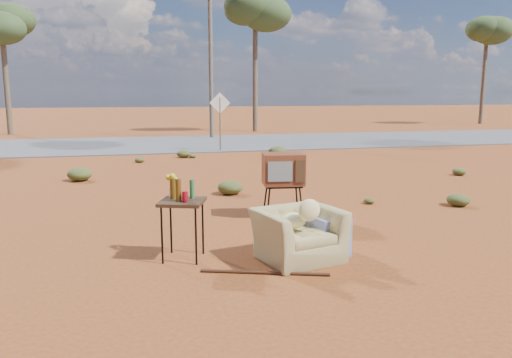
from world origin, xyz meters
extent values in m
plane|color=brown|center=(0.00, 0.00, 0.00)|extent=(140.00, 140.00, 0.00)
cube|color=#565659|center=(0.00, 15.00, 0.02)|extent=(140.00, 7.00, 0.04)
imported|color=#9C8B55|center=(0.45, -0.49, 0.46)|extent=(1.18, 0.92, 0.91)
ellipsoid|color=#EBD98F|center=(0.39, -0.45, 0.53)|extent=(0.33, 0.33, 0.19)
ellipsoid|color=#EBD98F|center=(0.54, -0.65, 0.71)|extent=(0.29, 0.15, 0.29)
cube|color=navy|center=(0.90, -0.28, 0.27)|extent=(0.59, 0.77, 0.53)
cube|color=black|center=(0.92, 1.79, 0.57)|extent=(0.69, 0.56, 0.03)
cylinder|color=black|center=(0.60, 1.61, 0.29)|extent=(0.03, 0.03, 0.57)
cylinder|color=black|center=(1.18, 1.53, 0.29)|extent=(0.03, 0.03, 0.57)
cylinder|color=black|center=(0.66, 2.05, 0.29)|extent=(0.03, 0.03, 0.57)
cylinder|color=black|center=(1.24, 1.97, 0.29)|extent=(0.03, 0.03, 0.57)
cube|color=brown|center=(0.92, 1.79, 0.86)|extent=(0.78, 0.64, 0.55)
cube|color=slate|center=(0.79, 1.52, 0.86)|extent=(0.42, 0.08, 0.34)
cube|color=#472D19|center=(1.13, 1.47, 0.86)|extent=(0.16, 0.04, 0.39)
cube|color=#372614|center=(-1.02, -0.09, 0.78)|extent=(0.71, 0.71, 0.04)
cylinder|color=black|center=(-1.31, -0.23, 0.39)|extent=(0.03, 0.03, 0.78)
cylinder|color=black|center=(-0.89, -0.38, 0.39)|extent=(0.03, 0.03, 0.78)
cylinder|color=black|center=(-1.16, 0.19, 0.39)|extent=(0.03, 0.03, 0.78)
cylinder|color=black|center=(-0.74, 0.05, 0.39)|extent=(0.03, 0.03, 0.78)
cylinder|color=#4F330D|center=(-1.13, 0.00, 0.95)|extent=(0.08, 0.08, 0.29)
cylinder|color=#4F330D|center=(-1.07, -0.17, 0.96)|extent=(0.07, 0.07, 0.31)
cylinder|color=#296131|center=(-0.88, -0.02, 0.93)|extent=(0.07, 0.07, 0.27)
cylinder|color=#AD0D22|center=(-1.00, -0.22, 0.87)|extent=(0.07, 0.07, 0.14)
cylinder|color=silver|center=(-1.13, 0.12, 0.88)|extent=(0.09, 0.09, 0.16)
ellipsoid|color=gold|center=(-1.13, 0.12, 1.05)|extent=(0.18, 0.18, 0.13)
cylinder|color=#472213|center=(-0.12, -0.91, 0.02)|extent=(1.52, 0.55, 0.04)
cylinder|color=brown|center=(1.50, 12.00, 1.00)|extent=(0.06, 0.06, 2.00)
cube|color=silver|center=(1.50, 12.00, 1.80)|extent=(0.78, 0.04, 0.78)
cylinder|color=brown|center=(-8.00, 22.00, 3.00)|extent=(0.28, 0.28, 6.00)
ellipsoid|color=#364C27|center=(-8.00, 22.00, 5.50)|extent=(3.20, 3.20, 2.20)
cylinder|color=brown|center=(5.00, 21.00, 3.50)|extent=(0.28, 0.28, 7.00)
ellipsoid|color=#364C27|center=(5.00, 21.00, 6.50)|extent=(3.20, 3.20, 2.20)
cylinder|color=brown|center=(22.00, 24.00, 3.25)|extent=(0.28, 0.28, 6.50)
ellipsoid|color=#364C27|center=(22.00, 24.00, 6.00)|extent=(3.20, 3.20, 2.20)
cylinder|color=brown|center=(2.00, 17.50, 4.00)|extent=(0.20, 0.20, 8.00)
ellipsoid|color=#454F22|center=(4.50, 1.80, 0.12)|extent=(0.44, 0.44, 0.24)
ellipsoid|color=#454F22|center=(-3.00, 6.50, 0.17)|extent=(0.60, 0.60, 0.33)
ellipsoid|color=#454F22|center=(6.80, 5.00, 0.10)|extent=(0.36, 0.36, 0.20)
ellipsoid|color=#454F22|center=(3.20, 8.00, 0.11)|extent=(0.40, 0.40, 0.22)
ellipsoid|color=#454F22|center=(-1.50, 9.50, 0.08)|extent=(0.30, 0.30, 0.17)
camera|label=1|loc=(-1.58, -6.54, 2.20)|focal=35.00mm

